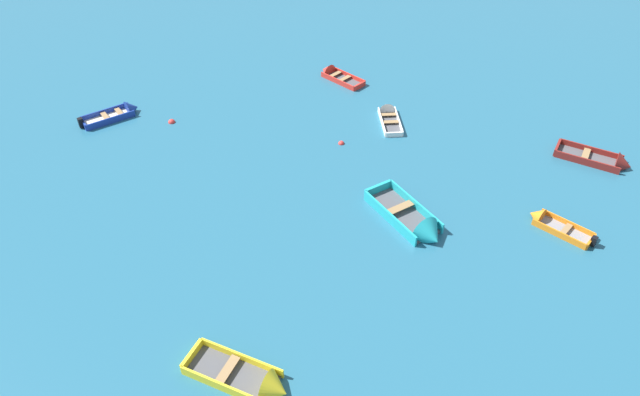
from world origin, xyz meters
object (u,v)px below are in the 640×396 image
Objects in this scene: rowboat_yellow_back_row_center at (258,383)px; mooring_buoy_between_boats_right at (172,122)px; rowboat_white_far_back at (388,114)px; rowboat_red_distant_center at (333,74)px; rowboat_maroon_back_row_right at (609,162)px; rowboat_turquoise_center at (418,226)px; rowboat_deep_blue_midfield_right at (121,113)px; mooring_buoy_central at (341,144)px; rowboat_orange_near_right at (549,222)px.

rowboat_yellow_back_row_center reaches higher than mooring_buoy_between_boats_right.
rowboat_white_far_back reaches higher than mooring_buoy_between_boats_right.
rowboat_red_distant_center is 0.81× the size of rowboat_maroon_back_row_right.
rowboat_white_far_back is 0.72× the size of rowboat_turquoise_center.
rowboat_deep_blue_midfield_right reaches higher than rowboat_white_far_back.
rowboat_red_distant_center is at bearing 96.48° from mooring_buoy_central.
rowboat_turquoise_center is at bearing -60.55° from mooring_buoy_central.
rowboat_maroon_back_row_right is (16.30, 14.25, -0.01)m from rowboat_yellow_back_row_center.
mooring_buoy_central is (9.88, -1.47, 0.00)m from mooring_buoy_between_boats_right.
rowboat_orange_near_right is 0.74× the size of rowboat_maroon_back_row_right.
rowboat_orange_near_right reaches higher than mooring_buoy_between_boats_right.
rowboat_red_distant_center is 7.99× the size of mooring_buoy_between_boats_right.
rowboat_turquoise_center is at bearing -150.71° from rowboat_maroon_back_row_right.
rowboat_deep_blue_midfield_right is 0.98× the size of rowboat_white_far_back.
rowboat_turquoise_center is 7.69m from mooring_buoy_central.
rowboat_red_distant_center is 17.22m from rowboat_maroon_back_row_right.
rowboat_red_distant_center is 1.09× the size of rowboat_orange_near_right.
mooring_buoy_central is at bearing -83.52° from rowboat_red_distant_center.
rowboat_yellow_back_row_center is 22.93m from rowboat_red_distant_center.
rowboat_deep_blue_midfield_right reaches higher than rowboat_orange_near_right.
rowboat_deep_blue_midfield_right is at bearing 170.35° from mooring_buoy_between_boats_right.
rowboat_deep_blue_midfield_right is 1.11× the size of rowboat_orange_near_right.
rowboat_turquoise_center reaches higher than rowboat_yellow_back_row_center.
rowboat_red_distant_center is at bearing 107.93° from rowboat_turquoise_center.
rowboat_orange_near_right is (10.70, -13.60, 0.00)m from rowboat_red_distant_center.
rowboat_maroon_back_row_right is at bearing 29.29° from rowboat_turquoise_center.
rowboat_yellow_back_row_center is at bearing -93.49° from rowboat_red_distant_center.
mooring_buoy_central is (-9.83, 5.91, -0.15)m from rowboat_orange_near_right.
mooring_buoy_central is at bearing 176.13° from rowboat_maroon_back_row_right.
rowboat_maroon_back_row_right reaches higher than rowboat_white_far_back.
rowboat_white_far_back is 0.83× the size of rowboat_maroon_back_row_right.
rowboat_red_distant_center is at bearing 128.21° from rowboat_orange_near_right.
rowboat_deep_blue_midfield_right is 9.64× the size of mooring_buoy_central.
rowboat_red_distant_center is (1.40, 22.89, -0.04)m from rowboat_yellow_back_row_center.
mooring_buoy_central is at bearing -8.76° from rowboat_deep_blue_midfield_right.
rowboat_deep_blue_midfield_right is 0.71× the size of rowboat_turquoise_center.
rowboat_red_distant_center is at bearing 86.51° from rowboat_yellow_back_row_center.
rowboat_maroon_back_row_right is 14.06m from mooring_buoy_central.
mooring_buoy_between_boats_right is (-9.01, -6.21, -0.15)m from rowboat_red_distant_center.
rowboat_white_far_back is at bearing 128.74° from rowboat_orange_near_right.
mooring_buoy_between_boats_right is (-7.61, 16.67, -0.19)m from rowboat_yellow_back_row_center.
rowboat_yellow_back_row_center is 10.44m from rowboat_turquoise_center.
rowboat_red_distant_center is (-4.65, 14.38, -0.10)m from rowboat_turquoise_center.
rowboat_yellow_back_row_center reaches higher than rowboat_red_distant_center.
rowboat_red_distant_center reaches higher than rowboat_orange_near_right.
rowboat_orange_near_right is at bearing -130.22° from rowboat_maroon_back_row_right.
rowboat_yellow_back_row_center is at bearing -125.43° from rowboat_turquoise_center.
rowboat_deep_blue_midfield_right is 24.22m from rowboat_orange_near_right.
rowboat_orange_near_right is at bearing -51.79° from rowboat_red_distant_center.
rowboat_maroon_back_row_right is (14.90, -8.64, 0.03)m from rowboat_red_distant_center.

